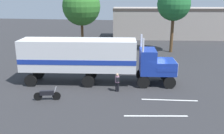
{
  "coord_description": "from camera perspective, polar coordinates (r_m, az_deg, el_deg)",
  "views": [
    {
      "loc": [
        -0.44,
        -22.0,
        8.01
      ],
      "look_at": [
        -3.56,
        -0.3,
        1.6
      ],
      "focal_mm": 39.59,
      "sensor_mm": 36.0,
      "label": 1
    }
  ],
  "objects": [
    {
      "name": "person_bystander",
      "position": [
        21.1,
        1.23,
        -3.41
      ],
      "size": [
        0.37,
        0.47,
        1.63
      ],
      "color": "black",
      "rests_on": "ground_plane"
    },
    {
      "name": "lane_stripe_mid",
      "position": [
        17.58,
        10.07,
        -11.07
      ],
      "size": [
        4.38,
        0.76,
        0.01
      ],
      "primitive_type": "cube",
      "rotation": [
        0.0,
        0.0,
        0.14
      ],
      "color": "silver",
      "rests_on": "ground_plane"
    },
    {
      "name": "parked_car",
      "position": [
        37.93,
        -11.38,
        5.04
      ],
      "size": [
        4.62,
        2.44,
        1.57
      ],
      "color": "maroon",
      "rests_on": "ground_plane"
    },
    {
      "name": "semi_truck",
      "position": [
        22.77,
        -4.98,
        2.3
      ],
      "size": [
        14.35,
        4.19,
        4.5
      ],
      "color": "#193399",
      "rests_on": "ground_plane"
    },
    {
      "name": "building_backdrop",
      "position": [
        49.13,
        13.18,
        10.12
      ],
      "size": [
        22.02,
        8.21,
        5.71
      ],
      "color": "#9E938C",
      "rests_on": "ground_plane"
    },
    {
      "name": "tree_center",
      "position": [
        36.26,
        14.1,
        13.84
      ],
      "size": [
        4.6,
        4.6,
        9.09
      ],
      "color": "brown",
      "rests_on": "ground_plane"
    },
    {
      "name": "tree_left",
      "position": [
        42.87,
        -7.08,
        13.69
      ],
      "size": [
        6.38,
        6.38,
        9.34
      ],
      "color": "brown",
      "rests_on": "ground_plane"
    },
    {
      "name": "ground_plane",
      "position": [
        23.41,
        8.78,
        -3.9
      ],
      "size": [
        120.0,
        120.0,
        0.0
      ],
      "primitive_type": "plane",
      "color": "#2D2D30"
    },
    {
      "name": "lane_stripe_near",
      "position": [
        20.25,
        13.15,
        -7.44
      ],
      "size": [
        4.4,
        0.47,
        0.01
      ],
      "primitive_type": "cube",
      "rotation": [
        0.0,
        0.0,
        0.07
      ],
      "color": "silver",
      "rests_on": "ground_plane"
    },
    {
      "name": "motorcycle",
      "position": [
        20.21,
        -14.73,
        -6.14
      ],
      "size": [
        2.08,
        0.54,
        1.12
      ],
      "color": "black",
      "rests_on": "ground_plane"
    }
  ]
}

